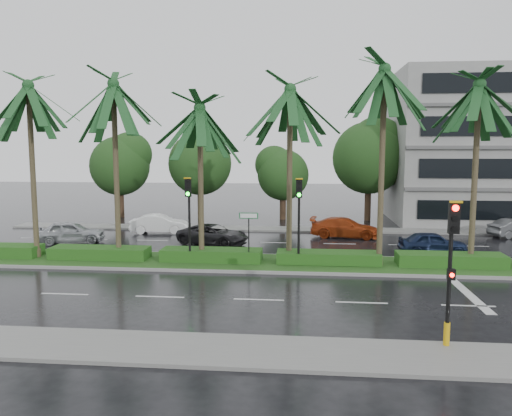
# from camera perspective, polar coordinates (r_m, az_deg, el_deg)

# --- Properties ---
(ground) EXTENTS (120.00, 120.00, 0.00)m
(ground) POSITION_cam_1_polar(r_m,az_deg,el_deg) (24.82, 1.36, -7.02)
(ground) COLOR black
(ground) RESTS_ON ground
(near_sidewalk) EXTENTS (40.00, 2.40, 0.12)m
(near_sidewalk) POSITION_cam_1_polar(r_m,az_deg,el_deg) (15.13, -1.52, -16.06)
(near_sidewalk) COLOR slate
(near_sidewalk) RESTS_ON ground
(far_sidewalk) EXTENTS (40.00, 2.00, 0.12)m
(far_sidewalk) POSITION_cam_1_polar(r_m,az_deg,el_deg) (36.55, 2.71, -2.42)
(far_sidewalk) COLOR slate
(far_sidewalk) RESTS_ON ground
(median) EXTENTS (36.00, 4.00, 0.15)m
(median) POSITION_cam_1_polar(r_m,az_deg,el_deg) (25.77, 1.52, -6.31)
(median) COLOR gray
(median) RESTS_ON ground
(hedge) EXTENTS (35.20, 1.40, 0.60)m
(hedge) POSITION_cam_1_polar(r_m,az_deg,el_deg) (25.69, 1.52, -5.51)
(hedge) COLOR #144716
(hedge) RESTS_ON median
(lane_markings) EXTENTS (34.00, 13.06, 0.01)m
(lane_markings) POSITION_cam_1_polar(r_m,az_deg,el_deg) (24.38, 8.48, -7.33)
(lane_markings) COLOR silver
(lane_markings) RESTS_ON ground
(palm_row) EXTENTS (26.30, 4.20, 10.36)m
(palm_row) POSITION_cam_1_polar(r_m,az_deg,el_deg) (25.33, -1.30, 12.19)
(palm_row) COLOR #413826
(palm_row) RESTS_ON median
(signal_near) EXTENTS (0.34, 0.45, 4.36)m
(signal_near) POSITION_cam_1_polar(r_m,az_deg,el_deg) (15.64, 21.37, -6.36)
(signal_near) COLOR black
(signal_near) RESTS_ON near_sidewalk
(signal_median_left) EXTENTS (0.34, 0.42, 4.36)m
(signal_median_left) POSITION_cam_1_polar(r_m,az_deg,el_deg) (25.16, -7.69, 0.06)
(signal_median_left) COLOR black
(signal_median_left) RESTS_ON median
(signal_median_right) EXTENTS (0.34, 0.42, 4.36)m
(signal_median_right) POSITION_cam_1_polar(r_m,az_deg,el_deg) (24.51, 4.93, -0.08)
(signal_median_right) COLOR black
(signal_median_right) RESTS_ON median
(street_sign) EXTENTS (0.95, 0.09, 2.60)m
(street_sign) POSITION_cam_1_polar(r_m,az_deg,el_deg) (24.96, -0.84, -1.96)
(street_sign) COLOR black
(street_sign) RESTS_ON median
(bg_trees) EXTENTS (33.26, 5.90, 8.52)m
(bg_trees) POSITION_cam_1_polar(r_m,az_deg,el_deg) (41.63, 4.70, 5.51)
(bg_trees) COLOR #3A281A
(bg_trees) RESTS_ON ground
(building) EXTENTS (16.00, 10.00, 12.00)m
(building) POSITION_cam_1_polar(r_m,az_deg,el_deg) (44.72, 25.62, 6.26)
(building) COLOR gray
(building) RESTS_ON ground
(car_silver) EXTENTS (2.71, 4.44, 1.41)m
(car_silver) POSITION_cam_1_polar(r_m,az_deg,el_deg) (33.46, -20.43, -2.59)
(car_silver) COLOR #AFB3B8
(car_silver) RESTS_ON ground
(car_white) EXTENTS (1.83, 4.14, 1.32)m
(car_white) POSITION_cam_1_polar(r_m,az_deg,el_deg) (35.68, -10.98, -1.79)
(car_white) COLOR white
(car_white) RESTS_ON ground
(car_darkgrey) EXTENTS (3.33, 4.88, 1.24)m
(car_darkgrey) POSITION_cam_1_polar(r_m,az_deg,el_deg) (31.11, -4.91, -3.03)
(car_darkgrey) COLOR black
(car_darkgrey) RESTS_ON ground
(car_red) EXTENTS (2.43, 4.79, 1.33)m
(car_red) POSITION_cam_1_polar(r_m,az_deg,el_deg) (33.88, 10.13, -2.22)
(car_red) COLOR #9F3411
(car_red) RESTS_ON ground
(car_blue) EXTENTS (1.67, 3.79, 1.27)m
(car_blue) POSITION_cam_1_polar(r_m,az_deg,el_deg) (29.89, 19.53, -3.78)
(car_blue) COLOR #152141
(car_blue) RESTS_ON ground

